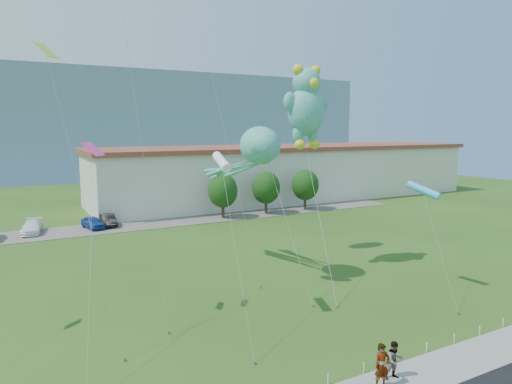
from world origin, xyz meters
TOP-DOWN VIEW (x-y plane):
  - ground at (0.00, 0.00)m, footprint 160.00×160.00m
  - parking_strip at (0.00, 35.00)m, footprint 70.00×6.00m
  - hill_ridge at (0.00, 120.00)m, footprint 160.00×50.00m
  - warehouse at (26.00, 44.00)m, footprint 61.00×15.00m
  - rope_fence at (0.00, -1.30)m, footprint 26.05×0.05m
  - tree_near at (10.00, 34.00)m, footprint 3.60×3.60m
  - tree_mid at (16.00, 34.00)m, footprint 3.60×3.60m
  - tree_far at (22.00, 34.00)m, footprint 3.60×3.60m
  - pedestrian_left at (0.75, -2.65)m, footprint 0.76×0.57m
  - pedestrian_right at (1.73, -2.40)m, footprint 0.93×0.79m
  - parked_car_white at (-10.82, 35.99)m, footprint 2.58×4.72m
  - parked_car_blue at (-4.88, 35.36)m, footprint 2.31×4.05m
  - parked_car_black at (-3.18, 35.92)m, footprint 1.41×3.95m
  - octopus_kite at (2.86, 13.06)m, footprint 2.62×12.56m
  - teddy_bear_kite at (7.32, 12.71)m, footprint 4.69×8.85m
  - small_kite_cyan at (11.64, 5.20)m, footprint 1.66×5.41m
  - small_kite_pink at (-8.62, 8.92)m, footprint 2.69×8.89m
  - small_kite_white at (-2.17, 6.92)m, footprint 1.09×6.49m
  - small_kite_yellow at (-10.11, 9.36)m, footprint 2.87×5.90m

SIDE VIEW (x-z plane):
  - ground at x=0.00m, z-range 0.00..0.00m
  - parking_strip at x=0.00m, z-range 0.00..0.06m
  - rope_fence at x=0.00m, z-range 0.00..0.50m
  - parked_car_black at x=-3.18m, z-range 0.06..1.36m
  - parked_car_white at x=-10.82m, z-range 0.06..1.36m
  - parked_car_blue at x=-4.88m, z-range 0.06..1.36m
  - pedestrian_right at x=1.73m, z-range 0.10..1.78m
  - pedestrian_left at x=0.75m, z-range 0.10..2.01m
  - tree_near at x=10.00m, z-range 0.65..6.12m
  - tree_mid at x=16.00m, z-range 0.65..6.12m
  - tree_far at x=22.00m, z-range 0.65..6.12m
  - warehouse at x=26.00m, z-range 0.02..8.22m
  - small_kite_cyan at x=11.64m, z-range 3.14..10.37m
  - small_kite_pink at x=-8.62m, z-range 3.54..13.73m
  - octopus_kite at x=2.86m, z-range 3.43..14.45m
  - small_kite_white at x=-2.17m, z-range 4.24..13.73m
  - hill_ridge at x=0.00m, z-range 0.00..25.00m
  - teddy_bear_kite at x=7.32m, z-range 4.83..20.34m
  - small_kite_yellow at x=-10.11m, z-range 5.26..20.46m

